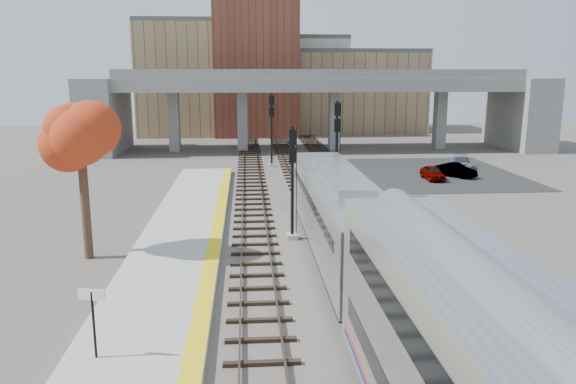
{
  "coord_description": "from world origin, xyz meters",
  "views": [
    {
      "loc": [
        -3.6,
        -22.07,
        9.15
      ],
      "look_at": [
        -1.26,
        8.98,
        2.5
      ],
      "focal_mm": 35.0,
      "sensor_mm": 36.0,
      "label": 1
    }
  ],
  "objects_px": {
    "signal_mast_mid": "(337,150)",
    "car_c": "(461,163)",
    "signal_mast_far": "(272,131)",
    "signal_mast_near": "(292,187)",
    "locomotive": "(338,211)",
    "car_a": "(433,173)",
    "car_b": "(456,170)",
    "tree": "(80,137)"
  },
  "relations": [
    {
      "from": "signal_mast_far",
      "to": "signal_mast_near",
      "type": "bearing_deg",
      "value": -90.0
    },
    {
      "from": "car_b",
      "to": "car_c",
      "type": "distance_m",
      "value": 4.14
    },
    {
      "from": "locomotive",
      "to": "signal_mast_mid",
      "type": "height_order",
      "value": "signal_mast_mid"
    },
    {
      "from": "tree",
      "to": "car_c",
      "type": "xyz_separation_m",
      "value": [
        28.42,
        23.97,
        -5.41
      ]
    },
    {
      "from": "car_a",
      "to": "signal_mast_far",
      "type": "bearing_deg",
      "value": 148.51
    },
    {
      "from": "car_c",
      "to": "car_a",
      "type": "bearing_deg",
      "value": -111.79
    },
    {
      "from": "locomotive",
      "to": "signal_mast_far",
      "type": "height_order",
      "value": "signal_mast_far"
    },
    {
      "from": "tree",
      "to": "car_b",
      "type": "distance_m",
      "value": 33.84
    },
    {
      "from": "signal_mast_near",
      "to": "car_b",
      "type": "xyz_separation_m",
      "value": [
        16.07,
        17.83,
        -2.34
      ]
    },
    {
      "from": "car_c",
      "to": "car_b",
      "type": "bearing_deg",
      "value": -96.75
    },
    {
      "from": "signal_mast_near",
      "to": "car_b",
      "type": "bearing_deg",
      "value": 47.98
    },
    {
      "from": "tree",
      "to": "car_b",
      "type": "bearing_deg",
      "value": 37.39
    },
    {
      "from": "signal_mast_far",
      "to": "car_c",
      "type": "relative_size",
      "value": 1.62
    },
    {
      "from": "locomotive",
      "to": "car_a",
      "type": "distance_m",
      "value": 22.68
    },
    {
      "from": "signal_mast_near",
      "to": "car_a",
      "type": "height_order",
      "value": "signal_mast_near"
    },
    {
      "from": "locomotive",
      "to": "signal_mast_near",
      "type": "bearing_deg",
      "value": 126.81
    },
    {
      "from": "car_a",
      "to": "car_c",
      "type": "height_order",
      "value": "car_c"
    },
    {
      "from": "locomotive",
      "to": "signal_mast_near",
      "type": "xyz_separation_m",
      "value": [
        -2.1,
        2.81,
        0.7
      ]
    },
    {
      "from": "signal_mast_mid",
      "to": "tree",
      "type": "relative_size",
      "value": 0.87
    },
    {
      "from": "signal_mast_mid",
      "to": "car_a",
      "type": "height_order",
      "value": "signal_mast_mid"
    },
    {
      "from": "tree",
      "to": "car_c",
      "type": "relative_size",
      "value": 1.86
    },
    {
      "from": "signal_mast_mid",
      "to": "tree",
      "type": "xyz_separation_m",
      "value": [
        -14.57,
        -12.75,
        2.52
      ]
    },
    {
      "from": "signal_mast_near",
      "to": "car_b",
      "type": "distance_m",
      "value": 24.12
    },
    {
      "from": "tree",
      "to": "signal_mast_mid",
      "type": "bearing_deg",
      "value": 41.19
    },
    {
      "from": "signal_mast_mid",
      "to": "signal_mast_far",
      "type": "height_order",
      "value": "same"
    },
    {
      "from": "locomotive",
      "to": "car_a",
      "type": "relative_size",
      "value": 5.45
    },
    {
      "from": "signal_mast_mid",
      "to": "tree",
      "type": "height_order",
      "value": "tree"
    },
    {
      "from": "signal_mast_far",
      "to": "car_c",
      "type": "height_order",
      "value": "signal_mast_far"
    },
    {
      "from": "signal_mast_mid",
      "to": "car_a",
      "type": "distance_m",
      "value": 11.8
    },
    {
      "from": "signal_mast_near",
      "to": "signal_mast_mid",
      "type": "height_order",
      "value": "signal_mast_mid"
    },
    {
      "from": "signal_mast_mid",
      "to": "car_c",
      "type": "distance_m",
      "value": 18.06
    },
    {
      "from": "signal_mast_far",
      "to": "car_a",
      "type": "relative_size",
      "value": 2.05
    },
    {
      "from": "tree",
      "to": "car_a",
      "type": "relative_size",
      "value": 2.35
    },
    {
      "from": "signal_mast_mid",
      "to": "car_c",
      "type": "height_order",
      "value": "signal_mast_mid"
    },
    {
      "from": "signal_mast_near",
      "to": "car_c",
      "type": "relative_size",
      "value": 1.43
    },
    {
      "from": "signal_mast_near",
      "to": "car_c",
      "type": "distance_m",
      "value": 28.12
    },
    {
      "from": "tree",
      "to": "car_c",
      "type": "height_order",
      "value": "tree"
    },
    {
      "from": "car_a",
      "to": "car_b",
      "type": "relative_size",
      "value": 0.95
    },
    {
      "from": "locomotive",
      "to": "car_b",
      "type": "bearing_deg",
      "value": 55.91
    },
    {
      "from": "signal_mast_far",
      "to": "car_a",
      "type": "distance_m",
      "value": 16.02
    },
    {
      "from": "signal_mast_mid",
      "to": "car_c",
      "type": "relative_size",
      "value": 1.62
    },
    {
      "from": "signal_mast_mid",
      "to": "signal_mast_far",
      "type": "xyz_separation_m",
      "value": [
        -4.1,
        14.36,
        0.0
      ]
    }
  ]
}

